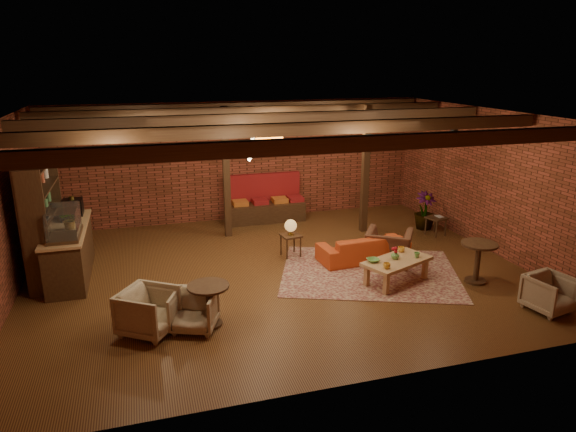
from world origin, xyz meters
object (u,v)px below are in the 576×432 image
object	(u,v)px
armchair_far	(550,292)
plant_tall	(428,174)
armchair_a	(148,309)
side_table_lamp	(291,228)
coffee_table	(396,262)
armchair_right	(389,240)
sofa	(363,247)
round_table_left	(209,298)
armchair_b	(194,309)
side_table_book	(436,218)
round_table_right	(478,256)

from	to	relation	value
armchair_far	plant_tall	xyz separation A→B (m)	(0.32, 4.70, 1.10)
armchair_a	armchair_far	distance (m)	6.84
side_table_lamp	armchair_far	bearing A→B (deg)	-46.59
coffee_table	armchair_right	xyz separation A→B (m)	(0.48, 1.24, -0.00)
sofa	side_table_lamp	distance (m)	1.65
plant_tall	round_table_left	bearing A→B (deg)	-149.96
armchair_a	armchair_b	size ratio (longest dim) A/B	1.15
side_table_book	round_table_right	bearing A→B (deg)	-105.93
coffee_table	round_table_right	distance (m)	1.61
armchair_b	round_table_right	world-z (taller)	round_table_right
armchair_a	armchair_far	size ratio (longest dim) A/B	1.14
round_table_left	armchair_far	bearing A→B (deg)	-11.50
side_table_book	coffee_table	bearing A→B (deg)	-135.26
armchair_a	armchair_far	bearing A→B (deg)	-66.10
armchair_b	round_table_left	bearing A→B (deg)	37.27
side_table_lamp	side_table_book	distance (m)	3.93
armchair_a	armchair_far	xyz separation A→B (m)	(6.73, -1.20, -0.05)
round_table_left	armchair_b	size ratio (longest dim) A/B	1.00
side_table_lamp	side_table_book	size ratio (longest dim) A/B	1.61
armchair_far	plant_tall	bearing A→B (deg)	74.67
armchair_a	plant_tall	bearing A→B (deg)	-29.65
coffee_table	plant_tall	distance (m)	3.83
round_table_right	side_table_lamp	bearing A→B (deg)	142.79
armchair_far	sofa	bearing A→B (deg)	112.68
coffee_table	plant_tall	size ratio (longest dim) A/B	0.54
armchair_b	round_table_right	bearing A→B (deg)	24.78
sofa	armchair_b	distance (m)	4.40
armchair_right	armchair_far	size ratio (longest dim) A/B	1.35
coffee_table	round_table_left	xyz separation A→B (m)	(-3.76, -0.66, 0.06)
round_table_left	round_table_right	distance (m)	5.32
sofa	armchair_a	world-z (taller)	armchair_a
armchair_b	round_table_right	distance (m)	5.58
side_table_lamp	armchair_a	bearing A→B (deg)	-140.63
coffee_table	armchair_b	distance (m)	4.08
sofa	round_table_left	xyz separation A→B (m)	(-3.65, -1.96, 0.19)
armchair_a	armchair_right	distance (m)	5.54
plant_tall	sofa	bearing A→B (deg)	-147.26
armchair_right	side_table_book	xyz separation A→B (m)	(1.85, 1.07, 0.01)
side_table_lamp	round_table_right	distance (m)	3.93
armchair_right	round_table_right	bearing A→B (deg)	156.71
armchair_right	side_table_book	bearing A→B (deg)	-115.87
round_table_right	sofa	bearing A→B (deg)	134.02
plant_tall	side_table_lamp	bearing A→B (deg)	-166.87
round_table_left	round_table_right	bearing A→B (deg)	2.57
armchair_b	coffee_table	bearing A→B (deg)	31.97
armchair_a	armchair_b	distance (m)	0.72
armchair_a	round_table_right	size ratio (longest dim) A/B	1.00
coffee_table	side_table_lamp	size ratio (longest dim) A/B	1.82
armchair_b	armchair_far	distance (m)	6.12
sofa	armchair_right	size ratio (longest dim) A/B	2.04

